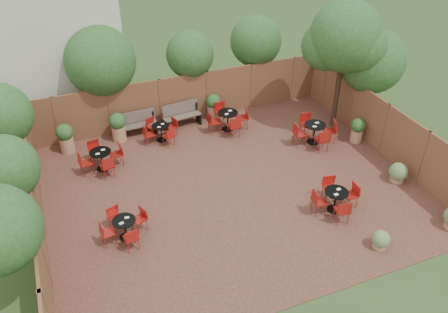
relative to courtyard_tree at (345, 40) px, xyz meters
name	(u,v)px	position (x,y,z in m)	size (l,w,h in m)	color
ground	(232,188)	(-5.39, -2.27, -3.63)	(80.00, 80.00, 0.00)	#354F23
courtyard_paving	(232,188)	(-5.39, -2.27, -3.62)	(12.00, 10.00, 0.02)	#3B1F18
fence_back	(185,98)	(-5.39, 2.73, -2.63)	(12.00, 0.08, 2.00)	brown
fence_left	(37,209)	(-11.39, -2.27, -2.63)	(0.08, 10.00, 2.00)	brown
fence_right	(384,129)	(0.61, -2.27, -2.63)	(0.08, 10.00, 2.00)	brown
neighbour_building	(47,16)	(-9.89, 5.73, 0.37)	(5.00, 4.00, 8.00)	beige
overhang_foliage	(171,82)	(-6.37, 0.94, -0.94)	(15.58, 10.57, 2.67)	#21511A
courtyard_tree	(345,40)	(0.00, 0.00, 0.00)	(2.80, 2.70, 5.10)	black
park_bench_left	(137,123)	(-7.48, 2.36, -3.13)	(1.52, 0.54, 0.93)	brown
park_bench_right	(181,114)	(-5.67, 2.36, -3.12)	(1.58, 0.67, 0.95)	brown
bistro_tables	(222,153)	(-5.14, -0.80, -3.18)	(9.44, 7.48, 0.91)	black
planters	(170,124)	(-6.36, 1.57, -3.01)	(10.97, 4.35, 1.17)	#AC7F56
low_shrubs	(419,204)	(-0.49, -5.56, -3.28)	(3.17, 3.16, 0.73)	#AC7F56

